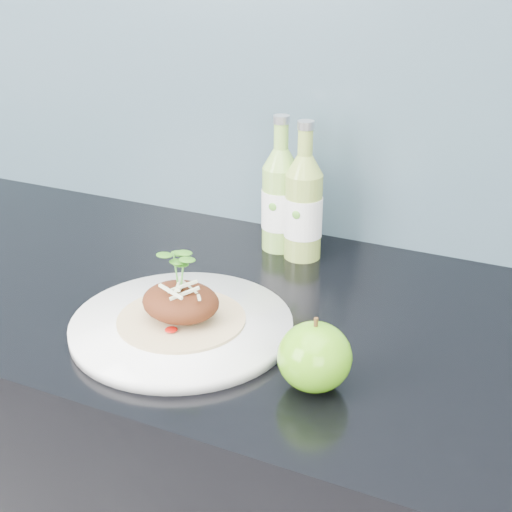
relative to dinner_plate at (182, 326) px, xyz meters
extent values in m
cube|color=#749FB7|center=(0.07, 0.40, 0.34)|extent=(4.00, 0.02, 0.70)
cylinder|color=white|center=(0.00, 0.00, 0.00)|extent=(0.34, 0.34, 0.02)
cylinder|color=tan|center=(0.00, 0.00, 0.01)|extent=(0.17, 0.17, 0.00)
ellipsoid|color=#592610|center=(0.00, 0.00, 0.04)|extent=(0.10, 0.09, 0.05)
ellipsoid|color=#549510|center=(0.20, -0.04, 0.03)|extent=(0.10, 0.10, 0.08)
cylinder|color=#472D14|center=(0.20, -0.04, 0.08)|extent=(0.01, 0.00, 0.01)
cylinder|color=#86B94D|center=(0.01, 0.31, 0.06)|extent=(0.06, 0.06, 0.14)
cone|color=#86B94D|center=(0.01, 0.31, 0.15)|extent=(0.06, 0.06, 0.03)
cylinder|color=#86B94D|center=(0.01, 0.31, 0.18)|extent=(0.02, 0.02, 0.04)
cylinder|color=silver|center=(0.01, 0.31, 0.21)|extent=(0.03, 0.03, 0.01)
cylinder|color=white|center=(0.01, 0.31, 0.06)|extent=(0.07, 0.07, 0.06)
ellipsoid|color=#59A533|center=(0.01, 0.28, 0.07)|extent=(0.01, 0.00, 0.01)
cylinder|color=#8BA645|center=(0.05, 0.29, 0.06)|extent=(0.07, 0.07, 0.14)
cone|color=#8BA645|center=(0.05, 0.29, 0.15)|extent=(0.06, 0.06, 0.03)
cylinder|color=#8BA645|center=(0.05, 0.29, 0.18)|extent=(0.02, 0.02, 0.04)
cylinder|color=silver|center=(0.05, 0.29, 0.21)|extent=(0.03, 0.03, 0.01)
cylinder|color=white|center=(0.05, 0.29, 0.06)|extent=(0.07, 0.07, 0.06)
ellipsoid|color=#59A533|center=(0.05, 0.26, 0.07)|extent=(0.01, 0.00, 0.01)
camera|label=1|loc=(0.44, -0.70, 0.47)|focal=50.00mm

